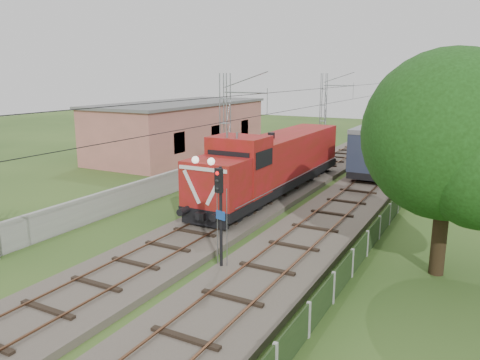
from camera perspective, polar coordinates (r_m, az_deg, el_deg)
The scene contains 12 objects.
ground at distance 20.59m, azimuth -11.39°, elevation -10.19°, with size 140.00×140.00×0.00m, color #2A491B.
track_main at distance 25.93m, azimuth -1.53°, elevation -4.63°, with size 4.20×70.00×0.45m.
track_side at distance 36.07m, azimuth 15.88°, elevation -0.11°, with size 4.20×80.00×0.45m.
catenary at distance 30.79m, azimuth -1.72°, elevation 5.53°, with size 3.31×70.00×8.00m.
boundary_wall at distance 33.25m, azimuth -6.99°, elevation 0.22°, with size 0.25×40.00×1.50m, color #9E9E99.
station_building at distance 47.46m, azimuth -7.12°, elevation 6.30°, with size 8.40×20.40×5.22m.
fence at distance 19.43m, azimuth 13.49°, elevation -9.82°, with size 0.12×32.00×1.20m.
locomotive at distance 30.77m, azimuth 4.16°, elevation 2.18°, with size 3.08×17.58×4.46m.
coach_rake at distance 89.06m, azimuth 23.75°, elevation 8.27°, with size 3.01×112.62×3.48m.
signal_post at distance 18.49m, azimuth -2.48°, elevation -2.62°, with size 0.48×0.38×4.43m.
tree_a at distance 19.60m, azimuth 24.39°, elevation 4.78°, with size 6.93×6.60×8.99m.
tree_c at distance 46.79m, azimuth 24.82°, elevation 8.50°, with size 6.63×6.32×8.60m.
Camera 1 is at (12.31, -14.45, 7.98)m, focal length 35.00 mm.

